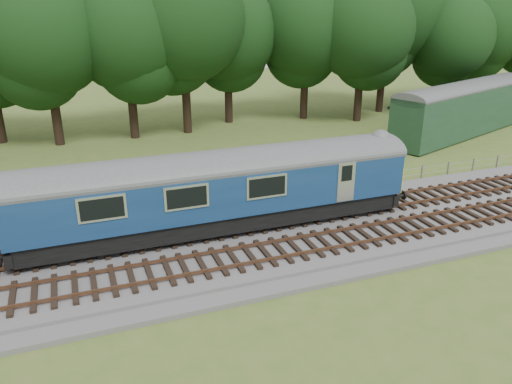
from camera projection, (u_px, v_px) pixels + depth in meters
name	position (u px, v px, depth m)	size (l,w,h in m)	color
ground	(308.00, 236.00, 23.61)	(120.00, 120.00, 0.00)	#436224
ballast	(308.00, 232.00, 23.55)	(70.00, 7.00, 0.35)	#4C4C4F
track_north	(296.00, 216.00, 24.69)	(67.20, 2.40, 0.21)	black
track_south	(324.00, 242.00, 22.07)	(67.20, 2.40, 0.21)	black
fence	(272.00, 202.00, 27.54)	(64.00, 0.12, 1.00)	#6B6054
tree_line	(194.00, 131.00, 42.83)	(70.00, 8.00, 18.00)	black
dmu_railcar	(219.00, 185.00, 22.61)	(18.05, 2.86, 3.88)	black
parked_coach	(464.00, 106.00, 40.67)	(16.69, 8.52, 4.27)	#1B3D22
shed	(419.00, 125.00, 38.41)	(4.35, 4.35, 2.87)	#1B3D22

